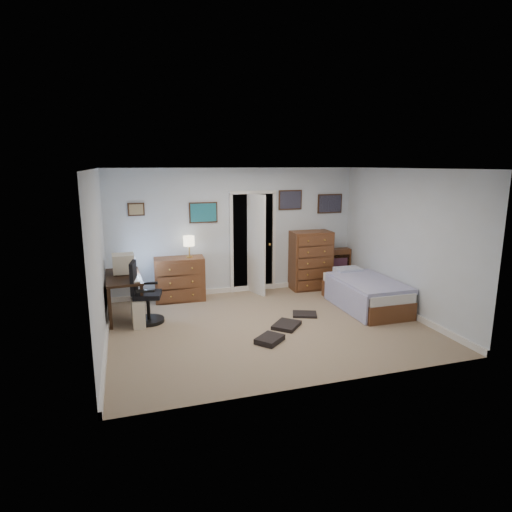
{
  "coord_description": "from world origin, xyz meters",
  "views": [
    {
      "loc": [
        -2.12,
        -6.21,
        2.57
      ],
      "look_at": [
        -0.1,
        0.3,
        1.1
      ],
      "focal_mm": 30.0,
      "sensor_mm": 36.0,
      "label": 1
    }
  ],
  "objects_px": {
    "office_chair": "(144,299)",
    "low_dresser": "(180,279)",
    "bed": "(365,293)",
    "tall_dresser": "(311,260)",
    "computer_desk": "(118,286)"
  },
  "relations": [
    {
      "from": "office_chair",
      "to": "low_dresser",
      "type": "xyz_separation_m",
      "value": [
        0.71,
        1.04,
        0.02
      ]
    },
    {
      "from": "low_dresser",
      "to": "bed",
      "type": "bearing_deg",
      "value": -20.96
    },
    {
      "from": "tall_dresser",
      "to": "computer_desk",
      "type": "bearing_deg",
      "value": -169.02
    },
    {
      "from": "low_dresser",
      "to": "bed",
      "type": "relative_size",
      "value": 0.52
    },
    {
      "from": "office_chair",
      "to": "low_dresser",
      "type": "height_order",
      "value": "office_chair"
    },
    {
      "from": "computer_desk",
      "to": "bed",
      "type": "height_order",
      "value": "computer_desk"
    },
    {
      "from": "bed",
      "to": "computer_desk",
      "type": "bearing_deg",
      "value": 169.48
    },
    {
      "from": "tall_dresser",
      "to": "bed",
      "type": "distance_m",
      "value": 1.51
    },
    {
      "from": "low_dresser",
      "to": "tall_dresser",
      "type": "distance_m",
      "value": 2.72
    },
    {
      "from": "low_dresser",
      "to": "tall_dresser",
      "type": "bearing_deg",
      "value": 2.85
    },
    {
      "from": "computer_desk",
      "to": "bed",
      "type": "relative_size",
      "value": 0.71
    },
    {
      "from": "office_chair",
      "to": "bed",
      "type": "xyz_separation_m",
      "value": [
        3.88,
        -0.39,
        -0.12
      ]
    },
    {
      "from": "bed",
      "to": "office_chair",
      "type": "bearing_deg",
      "value": 174.51
    },
    {
      "from": "computer_desk",
      "to": "low_dresser",
      "type": "xyz_separation_m",
      "value": [
        1.11,
        0.62,
        -0.13
      ]
    },
    {
      "from": "low_dresser",
      "to": "tall_dresser",
      "type": "relative_size",
      "value": 0.77
    }
  ]
}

